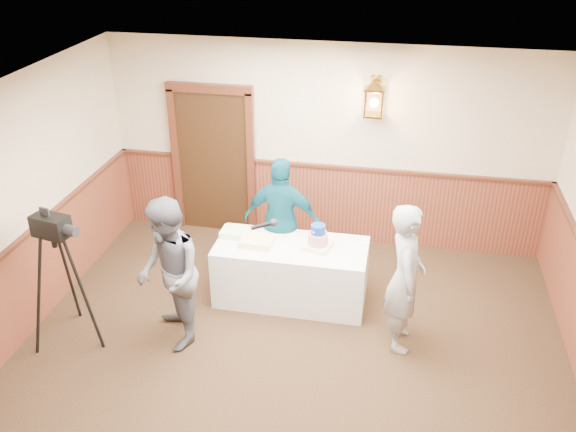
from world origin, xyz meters
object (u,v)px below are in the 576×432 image
(sheet_cake_green, at_px, (235,233))
(assistant_p, at_px, (282,221))
(sheet_cake_yellow, at_px, (257,242))
(tv_camera_rig, at_px, (64,286))
(baker, at_px, (405,278))
(tiered_cake, at_px, (318,239))
(display_table, at_px, (291,272))
(interviewer, at_px, (169,275))

(sheet_cake_green, xyz_separation_m, assistant_p, (0.52, 0.33, 0.04))
(sheet_cake_yellow, distance_m, tv_camera_rig, 2.20)
(sheet_cake_yellow, relative_size, baker, 0.22)
(sheet_cake_green, relative_size, baker, 0.19)
(tiered_cake, relative_size, tv_camera_rig, 0.23)
(sheet_cake_green, height_order, assistant_p, assistant_p)
(display_table, distance_m, sheet_cake_green, 0.84)
(sheet_cake_green, bearing_deg, tv_camera_rig, -139.06)
(tiered_cake, xyz_separation_m, sheet_cake_yellow, (-0.72, -0.06, -0.08))
(sheet_cake_yellow, bearing_deg, tv_camera_rig, -147.70)
(display_table, bearing_deg, sheet_cake_green, 171.32)
(baker, bearing_deg, interviewer, 95.37)
(interviewer, bearing_deg, sheet_cake_yellow, 113.58)
(assistant_p, relative_size, tv_camera_rig, 1.07)
(tiered_cake, bearing_deg, assistant_p, 139.81)
(interviewer, bearing_deg, tiered_cake, 95.78)
(tv_camera_rig, bearing_deg, display_table, 40.15)
(interviewer, xyz_separation_m, baker, (2.45, 0.44, -0.01))
(tiered_cake, distance_m, sheet_cake_yellow, 0.72)
(tv_camera_rig, bearing_deg, sheet_cake_yellow, 43.98)
(tiered_cake, bearing_deg, sheet_cake_yellow, -175.19)
(display_table, relative_size, interviewer, 1.04)
(display_table, relative_size, sheet_cake_green, 5.58)
(sheet_cake_green, height_order, interviewer, interviewer)
(tiered_cake, bearing_deg, baker, -30.60)
(baker, relative_size, assistant_p, 1.03)
(sheet_cake_green, bearing_deg, tiered_cake, -5.55)
(display_table, distance_m, tv_camera_rig, 2.59)
(baker, height_order, assistant_p, baker)
(interviewer, bearing_deg, tv_camera_rig, -110.41)
(display_table, relative_size, sheet_cake_yellow, 4.80)
(sheet_cake_yellow, bearing_deg, assistant_p, 67.76)
(assistant_p, bearing_deg, baker, 148.89)
(sheet_cake_green, distance_m, tv_camera_rig, 2.04)
(interviewer, bearing_deg, baker, 69.99)
(sheet_cake_green, relative_size, tv_camera_rig, 0.21)
(sheet_cake_yellow, distance_m, sheet_cake_green, 0.36)
(display_table, xyz_separation_m, tiered_cake, (0.31, 0.01, 0.49))
(baker, distance_m, tv_camera_rig, 3.65)
(sheet_cake_green, xyz_separation_m, interviewer, (-0.40, -1.14, 0.08))
(tiered_cake, relative_size, baker, 0.21)
(display_table, bearing_deg, sheet_cake_yellow, -172.78)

